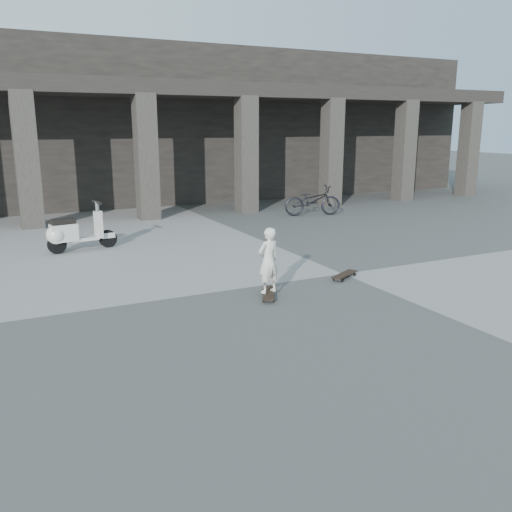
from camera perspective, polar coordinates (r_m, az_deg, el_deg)
name	(u,v)px	position (r m, az deg, el deg)	size (l,w,h in m)	color
ground	(343,274)	(11.41, 9.16, -1.87)	(90.00, 90.00, 0.00)	#474745
colonnade	(154,125)	(23.60, -10.71, 13.41)	(28.00, 8.82, 6.00)	black
longboard	(268,293)	(9.76, 1.30, -3.94)	(0.56, 0.86, 0.09)	black
skateboard_spare	(344,275)	(11.08, 9.30, -1.96)	(0.79, 0.54, 0.09)	black
child	(268,260)	(9.60, 1.32, -0.47)	(0.43, 0.28, 1.18)	silver
scooter	(70,233)	(13.87, -18.98, 2.31)	(1.71, 0.66, 1.19)	black
bicycle	(312,201)	(18.66, 5.97, 5.82)	(0.68, 1.94, 1.02)	black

